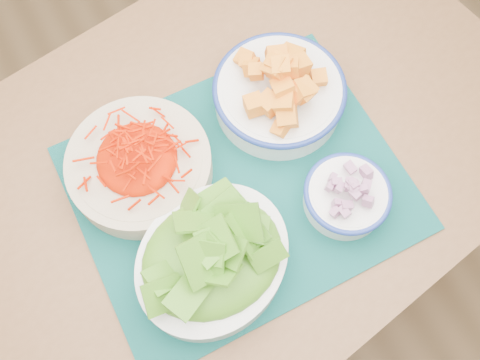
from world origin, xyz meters
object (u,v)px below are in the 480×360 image
Objects in this scene: placemat at (240,187)px; onion_bowl at (347,195)px; lettuce_bowl at (212,257)px; squash_bowl at (280,89)px; carrot_bowl at (138,162)px; table at (229,181)px.

onion_bowl is (0.13, -0.10, 0.04)m from placemat.
onion_bowl is at bearing -24.27° from lettuce_bowl.
squash_bowl is at bearing 18.76° from lettuce_bowl.
carrot_bowl is at bearing 142.65° from onion_bowl.
lettuce_bowl is 0.23m from onion_bowl.
table is 7.33× the size of onion_bowl.
table is 0.13m from placemat.
placemat is at bearing -37.29° from carrot_bowl.
onion_bowl is (0.12, -0.16, 0.15)m from table.
table is 0.21m from carrot_bowl.
lettuce_bowl is at bearing -138.92° from squash_bowl.
carrot_bowl is 0.20m from lettuce_bowl.
placemat is (-0.01, -0.06, 0.11)m from table.
lettuce_bowl is at bearing -80.69° from carrot_bowl.
lettuce_bowl is (-0.23, -0.20, 0.01)m from squash_bowl.
squash_bowl is (0.12, 0.04, 0.16)m from table.
squash_bowl is (0.26, 0.01, 0.01)m from carrot_bowl.
table is 0.21m from squash_bowl.
table is 0.25m from onion_bowl.
table is at bearing 82.74° from placemat.
placemat is 1.68× the size of carrot_bowl.
squash_bowl is 0.94× the size of lettuce_bowl.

